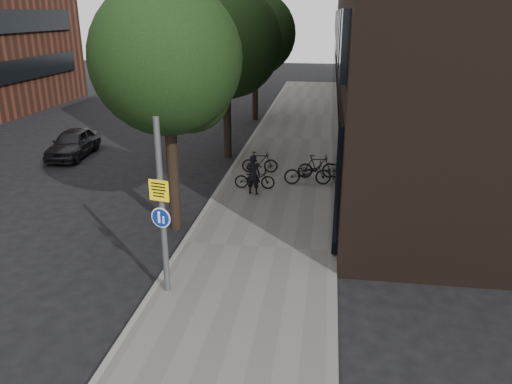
% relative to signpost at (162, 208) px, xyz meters
% --- Properties ---
extents(ground, '(120.00, 120.00, 0.00)m').
position_rel_signpost_xyz_m(ground, '(1.64, -0.61, -2.29)').
color(ground, black).
rests_on(ground, ground).
extents(sidewalk, '(4.50, 60.00, 0.12)m').
position_rel_signpost_xyz_m(sidewalk, '(1.89, 9.39, -2.23)').
color(sidewalk, '#5E5C57').
rests_on(sidewalk, ground).
extents(curb_edge, '(0.15, 60.00, 0.13)m').
position_rel_signpost_xyz_m(curb_edge, '(-0.36, 9.39, -2.23)').
color(curb_edge, slate).
rests_on(curb_edge, ground).
extents(street_tree_near, '(4.40, 4.40, 7.50)m').
position_rel_signpost_xyz_m(street_tree_near, '(-0.89, 4.03, 2.81)').
color(street_tree_near, black).
rests_on(street_tree_near, ground).
extents(street_tree_mid, '(5.00, 5.00, 7.80)m').
position_rel_signpost_xyz_m(street_tree_mid, '(-0.89, 12.53, 2.82)').
color(street_tree_mid, black).
rests_on(street_tree_mid, ground).
extents(street_tree_far, '(5.00, 5.00, 7.80)m').
position_rel_signpost_xyz_m(street_tree_far, '(-0.89, 21.53, 2.82)').
color(street_tree_far, black).
rests_on(street_tree_far, ground).
extents(signpost, '(0.49, 0.14, 4.31)m').
position_rel_signpost_xyz_m(signpost, '(0.00, 0.00, 0.00)').
color(signpost, '#595B5E').
rests_on(signpost, sidewalk).
extents(pedestrian, '(0.61, 0.45, 1.51)m').
position_rel_signpost_xyz_m(pedestrian, '(1.05, 7.14, -1.42)').
color(pedestrian, black).
rests_on(pedestrian, sidewalk).
extents(parked_bike_facade_near, '(1.93, 0.87, 0.98)m').
position_rel_signpost_xyz_m(parked_bike_facade_near, '(3.02, 8.51, -1.69)').
color(parked_bike_facade_near, black).
rests_on(parked_bike_facade_near, sidewalk).
extents(parked_bike_facade_far, '(1.68, 0.74, 0.98)m').
position_rel_signpost_xyz_m(parked_bike_facade_far, '(3.38, 9.39, -1.69)').
color(parked_bike_facade_far, black).
rests_on(parked_bike_facade_far, sidewalk).
extents(parked_bike_curb_near, '(1.57, 0.61, 0.81)m').
position_rel_signpost_xyz_m(parked_bike_curb_near, '(1.02, 7.73, -1.77)').
color(parked_bike_curb_near, black).
rests_on(parked_bike_curb_near, sidewalk).
extents(parked_bike_curb_far, '(1.56, 0.57, 0.92)m').
position_rel_signpost_xyz_m(parked_bike_curb_far, '(0.94, 9.76, -1.71)').
color(parked_bike_curb_far, black).
rests_on(parked_bike_curb_far, sidewalk).
extents(parked_car_near, '(1.84, 3.96, 1.31)m').
position_rel_signpost_xyz_m(parked_car_near, '(-8.31, 11.42, -1.64)').
color(parked_car_near, black).
rests_on(parked_car_near, ground).
extents(parked_car_mid, '(1.50, 3.59, 1.15)m').
position_rel_signpost_xyz_m(parked_car_mid, '(-6.52, 22.82, -1.72)').
color(parked_car_mid, '#55181E').
rests_on(parked_car_mid, ground).
extents(parked_car_far, '(1.83, 4.19, 1.20)m').
position_rel_signpost_xyz_m(parked_car_far, '(-6.41, 28.31, -1.69)').
color(parked_car_far, black).
rests_on(parked_car_far, ground).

